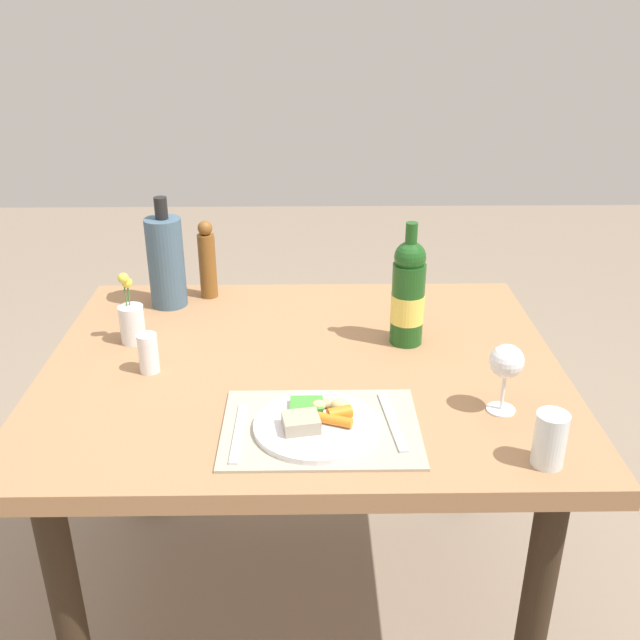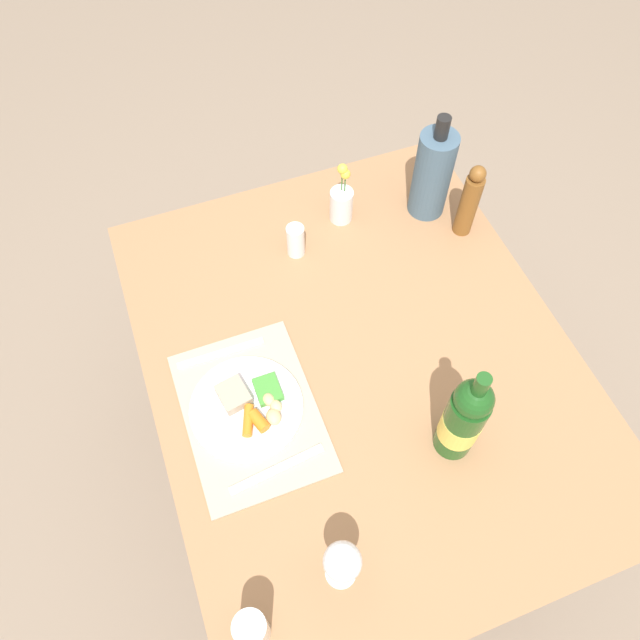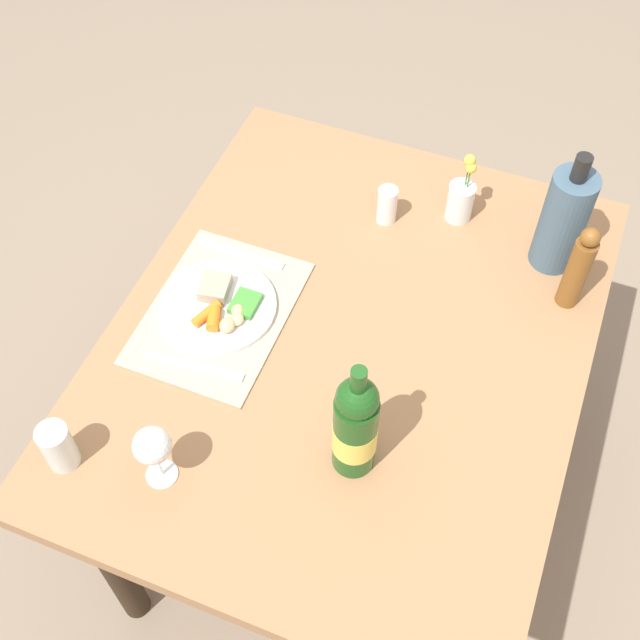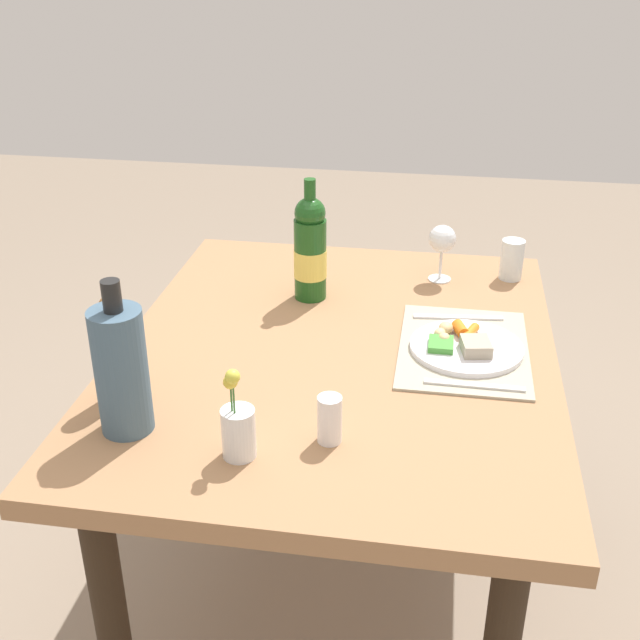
# 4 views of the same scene
# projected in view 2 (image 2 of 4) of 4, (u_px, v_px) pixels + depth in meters

# --- Properties ---
(ground_plane) EXTENTS (8.00, 8.00, 0.00)m
(ground_plane) POSITION_uv_depth(u_px,v_px,m) (348.00, 462.00, 2.10)
(ground_plane) COLOR gray
(dining_table) EXTENTS (1.25, 1.00, 0.76)m
(dining_table) POSITION_uv_depth(u_px,v_px,m) (359.00, 377.00, 1.53)
(dining_table) COLOR #A0734D
(dining_table) RESTS_ON ground_plane
(placemat) EXTENTS (0.41, 0.29, 0.01)m
(placemat) POSITION_uv_depth(u_px,v_px,m) (251.00, 412.00, 1.37)
(placemat) COLOR #AAA48D
(placemat) RESTS_ON dining_table
(dinner_plate) EXTENTS (0.26, 0.26, 0.04)m
(dinner_plate) POSITION_uv_depth(u_px,v_px,m) (248.00, 406.00, 1.36)
(dinner_plate) COLOR white
(dinner_plate) RESTS_ON placemat
(fork) EXTENTS (0.02, 0.21, 0.00)m
(fork) POSITION_uv_depth(u_px,v_px,m) (221.00, 353.00, 1.44)
(fork) COLOR silver
(fork) RESTS_ON placemat
(knife) EXTENTS (0.04, 0.22, 0.00)m
(knife) POSITION_uv_depth(u_px,v_px,m) (277.00, 469.00, 1.29)
(knife) COLOR silver
(knife) RESTS_ON placemat
(salt_shaker) EXTENTS (0.05, 0.05, 0.10)m
(salt_shaker) POSITION_uv_depth(u_px,v_px,m) (296.00, 241.00, 1.58)
(salt_shaker) COLOR white
(salt_shaker) RESTS_ON dining_table
(water_tumbler) EXTENTS (0.06, 0.06, 0.11)m
(water_tumbler) POSITION_uv_depth(u_px,v_px,m) (252.00, 630.00, 1.10)
(water_tumbler) COLOR silver
(water_tumbler) RESTS_ON dining_table
(wine_bottle) EXTENTS (0.08, 0.08, 0.32)m
(wine_bottle) POSITION_uv_depth(u_px,v_px,m) (464.00, 419.00, 1.22)
(wine_bottle) COLOR #1B4F1A
(wine_bottle) RESTS_ON dining_table
(wine_glass) EXTENTS (0.07, 0.07, 0.16)m
(wine_glass) POSITION_uv_depth(u_px,v_px,m) (342.00, 562.00, 1.09)
(wine_glass) COLOR white
(wine_glass) RESTS_ON dining_table
(cooler_bottle) EXTENTS (0.10, 0.10, 0.31)m
(cooler_bottle) POSITION_uv_depth(u_px,v_px,m) (432.00, 174.00, 1.59)
(cooler_bottle) COLOR #435E73
(cooler_bottle) RESTS_ON dining_table
(flower_vase) EXTENTS (0.06, 0.06, 0.19)m
(flower_vase) POSITION_uv_depth(u_px,v_px,m) (342.00, 202.00, 1.63)
(flower_vase) COLOR silver
(flower_vase) RESTS_ON dining_table
(pepper_mill) EXTENTS (0.05, 0.05, 0.23)m
(pepper_mill) POSITION_uv_depth(u_px,v_px,m) (469.00, 202.00, 1.56)
(pepper_mill) COLOR brown
(pepper_mill) RESTS_ON dining_table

